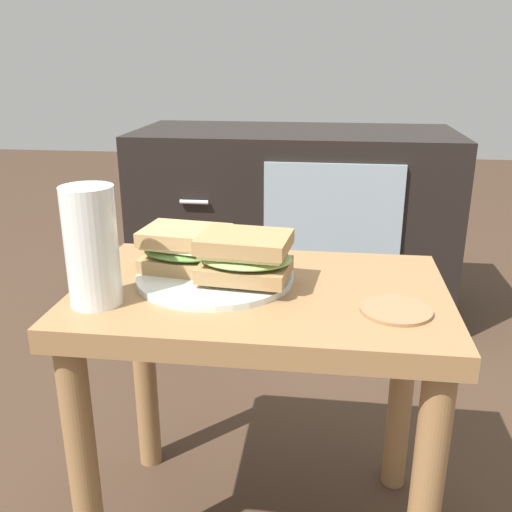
# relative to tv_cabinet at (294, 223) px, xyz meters

# --- Properties ---
(side_table) EXTENTS (0.56, 0.36, 0.46)m
(side_table) POSITION_rel_tv_cabinet_xyz_m (0.01, -0.95, 0.08)
(side_table) COLOR olive
(side_table) RESTS_ON ground
(tv_cabinet) EXTENTS (0.96, 0.46, 0.58)m
(tv_cabinet) POSITION_rel_tv_cabinet_xyz_m (0.00, 0.00, 0.00)
(tv_cabinet) COLOR black
(tv_cabinet) RESTS_ON ground
(plate) EXTENTS (0.25, 0.25, 0.01)m
(plate) POSITION_rel_tv_cabinet_xyz_m (-0.06, -0.93, 0.17)
(plate) COLOR silver
(plate) RESTS_ON side_table
(sandwich_front) EXTENTS (0.15, 0.12, 0.07)m
(sandwich_front) POSITION_rel_tv_cabinet_xyz_m (-0.12, -0.91, 0.21)
(sandwich_front) COLOR tan
(sandwich_front) RESTS_ON plate
(sandwich_back) EXTENTS (0.15, 0.12, 0.07)m
(sandwich_back) POSITION_rel_tv_cabinet_xyz_m (-0.01, -0.95, 0.22)
(sandwich_back) COLOR #9E7A4C
(sandwich_back) RESTS_ON plate
(beer_glass) EXTENTS (0.07, 0.07, 0.17)m
(beer_glass) POSITION_rel_tv_cabinet_xyz_m (-0.21, -1.03, 0.25)
(beer_glass) COLOR silver
(beer_glass) RESTS_ON side_table
(coaster) EXTENTS (0.10, 0.10, 0.01)m
(coaster) POSITION_rel_tv_cabinet_xyz_m (0.20, -1.01, 0.17)
(coaster) COLOR #996B47
(coaster) RESTS_ON side_table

